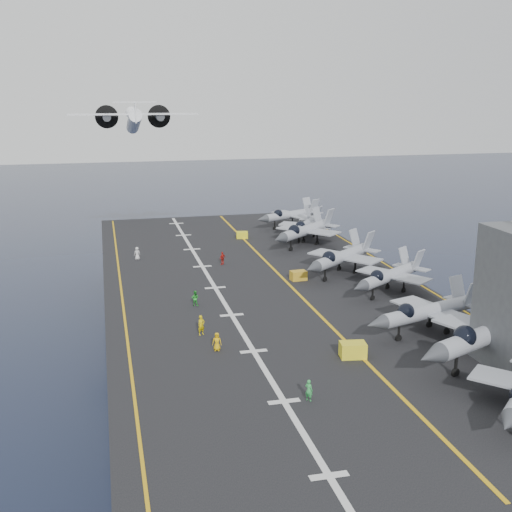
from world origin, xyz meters
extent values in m
plane|color=#142135|center=(0.00, 0.00, 0.00)|extent=(500.00, 500.00, 0.00)
cube|color=#56595E|center=(0.00, 0.00, 5.00)|extent=(36.00, 90.00, 10.00)
cube|color=black|center=(0.00, 0.00, 10.20)|extent=(38.00, 92.00, 0.40)
cube|color=gold|center=(3.00, 0.00, 10.42)|extent=(0.35, 90.00, 0.02)
cube|color=silver|center=(-6.00, 0.00, 10.42)|extent=(0.50, 90.00, 0.02)
cube|color=gold|center=(-17.00, 0.00, 10.42)|extent=(0.25, 90.00, 0.02)
cube|color=gold|center=(18.50, 0.00, 10.42)|extent=(0.25, 90.00, 0.02)
imported|color=#D8A70A|center=(-9.18, -18.98, 11.25)|extent=(1.15, 0.90, 1.70)
imported|color=#CBAE06|center=(-9.95, -14.81, 11.39)|extent=(1.40, 1.21, 1.97)
imported|color=green|center=(-9.29, -5.97, 11.26)|extent=(1.22, 1.04, 1.72)
imported|color=red|center=(-3.14, 10.43, 11.28)|extent=(1.27, 1.19, 1.77)
imported|color=silver|center=(-14.28, 15.81, 11.30)|extent=(1.24, 0.99, 1.81)
imported|color=green|center=(-4.12, -30.26, 11.26)|extent=(1.20, 1.23, 1.72)
camera|label=1|loc=(-18.43, -72.59, 33.14)|focal=45.00mm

